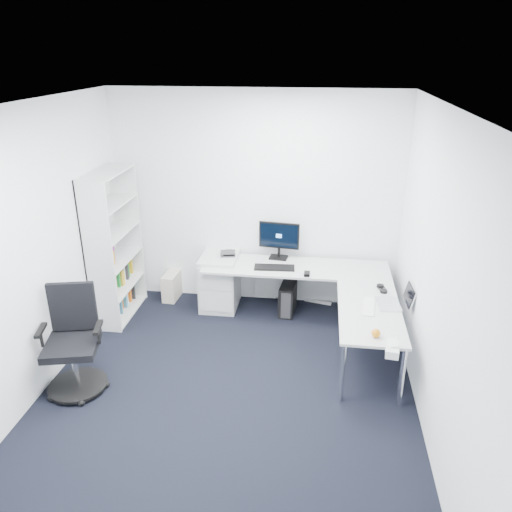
# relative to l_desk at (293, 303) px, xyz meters

# --- Properties ---
(ground) EXTENTS (4.20, 4.20, 0.00)m
(ground) POSITION_rel_l_desk_xyz_m (-0.55, -1.40, -0.33)
(ground) COLOR black
(ceiling) EXTENTS (4.20, 4.20, 0.00)m
(ceiling) POSITION_rel_l_desk_xyz_m (-0.55, -1.40, 2.37)
(ceiling) COLOR white
(wall_back) EXTENTS (3.60, 0.02, 2.70)m
(wall_back) POSITION_rel_l_desk_xyz_m (-0.55, 0.70, 1.02)
(wall_back) COLOR white
(wall_back) RESTS_ON ground
(wall_front) EXTENTS (3.60, 0.02, 2.70)m
(wall_front) POSITION_rel_l_desk_xyz_m (-0.55, -3.50, 1.02)
(wall_front) COLOR white
(wall_front) RESTS_ON ground
(wall_left) EXTENTS (0.02, 4.20, 2.70)m
(wall_left) POSITION_rel_l_desk_xyz_m (-2.35, -1.40, 1.02)
(wall_left) COLOR white
(wall_left) RESTS_ON ground
(wall_right) EXTENTS (0.02, 4.20, 2.70)m
(wall_right) POSITION_rel_l_desk_xyz_m (1.25, -1.40, 1.02)
(wall_right) COLOR white
(wall_right) RESTS_ON ground
(l_desk) EXTENTS (2.25, 1.26, 0.66)m
(l_desk) POSITION_rel_l_desk_xyz_m (0.00, 0.00, 0.00)
(l_desk) COLOR #B0B3B2
(l_desk) RESTS_ON ground
(drawer_pedestal) EXTENTS (0.46, 0.57, 0.70)m
(drawer_pedestal) POSITION_rel_l_desk_xyz_m (-0.97, 0.42, 0.02)
(drawer_pedestal) COLOR #B0B3B2
(drawer_pedestal) RESTS_ON ground
(bookshelf) EXTENTS (0.36, 0.91, 1.83)m
(bookshelf) POSITION_rel_l_desk_xyz_m (-2.17, 0.05, 0.58)
(bookshelf) COLOR silver
(bookshelf) RESTS_ON ground
(task_chair) EXTENTS (0.71, 0.71, 1.05)m
(task_chair) POSITION_rel_l_desk_xyz_m (-2.02, -1.47, 0.20)
(task_chair) COLOR black
(task_chair) RESTS_ON ground
(black_pc_tower) EXTENTS (0.21, 0.41, 0.39)m
(black_pc_tower) POSITION_rel_l_desk_xyz_m (-0.09, 0.35, -0.14)
(black_pc_tower) COLOR black
(black_pc_tower) RESTS_ON ground
(beige_pc_tower) EXTENTS (0.19, 0.39, 0.36)m
(beige_pc_tower) POSITION_rel_l_desk_xyz_m (-1.65, 0.55, -0.15)
(beige_pc_tower) COLOR beige
(beige_pc_tower) RESTS_ON ground
(power_strip) EXTENTS (0.36, 0.14, 0.04)m
(power_strip) POSITION_rel_l_desk_xyz_m (0.29, 0.67, -0.31)
(power_strip) COLOR silver
(power_strip) RESTS_ON ground
(monitor) EXTENTS (0.52, 0.22, 0.49)m
(monitor) POSITION_rel_l_desk_xyz_m (-0.23, 0.55, 0.57)
(monitor) COLOR black
(monitor) RESTS_ON l_desk
(black_keyboard) EXTENTS (0.49, 0.20, 0.02)m
(black_keyboard) POSITION_rel_l_desk_xyz_m (-0.25, 0.22, 0.34)
(black_keyboard) COLOR black
(black_keyboard) RESTS_ON l_desk
(mouse) EXTENTS (0.07, 0.11, 0.04)m
(mouse) POSITION_rel_l_desk_xyz_m (0.14, 0.08, 0.35)
(mouse) COLOR black
(mouse) RESTS_ON l_desk
(desk_phone) EXTENTS (0.21, 0.21, 0.13)m
(desk_phone) POSITION_rel_l_desk_xyz_m (-0.87, 0.47, 0.39)
(desk_phone) COLOR #2D2D2F
(desk_phone) RESTS_ON l_desk
(laptop) EXTENTS (0.36, 0.35, 0.24)m
(laptop) POSITION_rel_l_desk_xyz_m (1.01, -0.54, 0.45)
(laptop) COLOR silver
(laptop) RESTS_ON l_desk
(white_keyboard) EXTENTS (0.16, 0.41, 0.01)m
(white_keyboard) POSITION_rel_l_desk_xyz_m (0.80, -0.61, 0.34)
(white_keyboard) COLOR silver
(white_keyboard) RESTS_ON l_desk
(headphones) EXTENTS (0.15, 0.21, 0.05)m
(headphones) POSITION_rel_l_desk_xyz_m (0.98, -0.19, 0.35)
(headphones) COLOR black
(headphones) RESTS_ON l_desk
(orange_fruit) EXTENTS (0.08, 0.08, 0.08)m
(orange_fruit) POSITION_rel_l_desk_xyz_m (0.82, -1.19, 0.37)
(orange_fruit) COLOR orange
(orange_fruit) RESTS_ON l_desk
(tissue_box) EXTENTS (0.14, 0.23, 0.07)m
(tissue_box) POSITION_rel_l_desk_xyz_m (0.94, -1.44, 0.37)
(tissue_box) COLOR silver
(tissue_box) RESTS_ON l_desk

